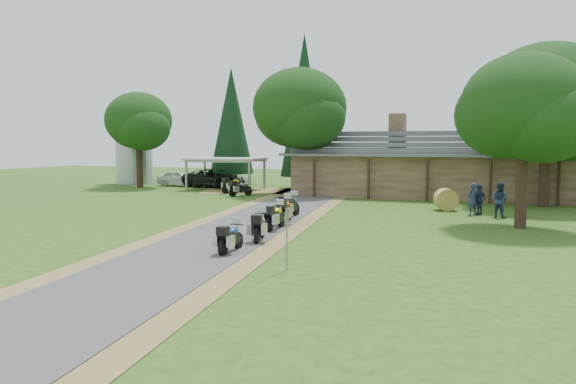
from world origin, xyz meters
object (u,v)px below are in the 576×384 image
at_px(silo, 134,147).
at_px(car_dark_suv, 215,174).
at_px(motorcycle_row_c, 275,216).
at_px(motorcycle_row_d, 285,209).
at_px(lodge, 435,163).
at_px(hay_bale, 446,200).
at_px(motorcycle_row_e, 290,205).
at_px(motorcycle_row_b, 260,225).
at_px(motorcycle_carport_a, 234,184).
at_px(motorcycle_carport_b, 241,187).
at_px(carport, 226,174).
at_px(car_white_sedan, 179,176).
at_px(motorcycle_row_a, 231,236).

height_order(silo, car_dark_suv, silo).
xyz_separation_m(motorcycle_row_c, motorcycle_row_d, (-0.30, 2.00, 0.05)).
distance_m(lodge, hay_bale, 9.59).
bearing_deg(motorcycle_row_e, motorcycle_row_b, -166.89).
relative_size(silo, motorcycle_carport_a, 3.45).
xyz_separation_m(lodge, silo, (-28.68, 2.56, 1.09)).
bearing_deg(motorcycle_carport_b, motorcycle_row_c, -125.10).
distance_m(lodge, carport, 17.07).
bearing_deg(carport, car_white_sedan, 157.13).
bearing_deg(motorcycle_carport_b, motorcycle_carport_a, 60.69).
relative_size(motorcycle_row_d, hay_bale, 1.62).
relative_size(carport, motorcycle_row_b, 3.27).
bearing_deg(lodge, hay_bale, -79.83).
bearing_deg(hay_bale, car_dark_suv, 153.41).
relative_size(carport, hay_bale, 4.87).
xyz_separation_m(silo, motorcycle_row_d, (23.52, -20.25, -2.83)).
bearing_deg(car_dark_suv, motorcycle_row_c, -135.06).
height_order(car_white_sedan, car_dark_suv, car_dark_suv).
xyz_separation_m(motorcycle_row_c, hay_bale, (6.52, 10.42, -0.02)).
distance_m(carport, car_white_sedan, 6.13).
distance_m(car_dark_suv, hay_bale, 23.29).
xyz_separation_m(car_white_sedan, motorcycle_carport_a, (7.73, -4.50, -0.20)).
bearing_deg(motorcycle_carport_a, motorcycle_row_a, -129.84).
bearing_deg(motorcycle_row_e, car_white_sedan, 48.13).
distance_m(lodge, motorcycle_row_c, 20.36).
bearing_deg(motorcycle_carport_a, hay_bale, -85.53).
bearing_deg(motorcycle_row_a, car_white_sedan, 32.37).
bearing_deg(carport, motorcycle_row_e, -56.18).
xyz_separation_m(carport, motorcycle_carport_b, (3.60, -4.69, -0.69)).
bearing_deg(motorcycle_row_c, motorcycle_row_b, -170.49).
bearing_deg(motorcycle_row_a, motorcycle_row_c, 2.41).
relative_size(silo, motorcycle_row_c, 3.67).
relative_size(motorcycle_row_b, motorcycle_row_e, 0.96).
bearing_deg(car_white_sedan, motorcycle_carport_a, -120.07).
relative_size(carport, motorcycle_row_d, 3.01).
relative_size(motorcycle_row_a, motorcycle_row_c, 0.89).
height_order(motorcycle_row_a, motorcycle_carport_b, motorcycle_carport_b).
bearing_deg(lodge, car_white_sedan, 177.03).
height_order(silo, motorcycle_row_b, silo).
relative_size(lodge, motorcycle_carport_a, 10.45).
height_order(car_dark_suv, motorcycle_row_a, car_dark_suv).
xyz_separation_m(motorcycle_row_b, motorcycle_row_c, (-0.46, 2.82, 0.01)).
bearing_deg(carport, motorcycle_row_a, -66.26).
relative_size(lodge, car_dark_suv, 3.33).
relative_size(lodge, silo, 3.03).
height_order(carport, motorcycle_carport_a, carport).
bearing_deg(motorcycle_row_a, hay_bale, -23.48).
xyz_separation_m(carport, motorcycle_row_d, (11.85, -16.87, -0.64)).
xyz_separation_m(lodge, car_white_sedan, (-22.78, 1.18, -1.55)).
bearing_deg(motorcycle_row_b, motorcycle_carport_b, 13.07).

